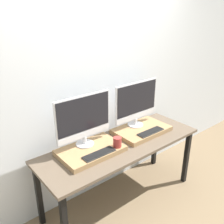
# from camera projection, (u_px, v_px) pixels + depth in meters

# --- Properties ---
(ground_plane) EXTENTS (12.00, 12.00, 0.00)m
(ground_plane) POSITION_uv_depth(u_px,v_px,m) (140.00, 215.00, 2.70)
(ground_plane) COLOR #756047
(wall_back) EXTENTS (8.00, 0.04, 2.60)m
(wall_back) POSITION_uv_depth(u_px,v_px,m) (98.00, 85.00, 2.70)
(wall_back) COLOR silver
(wall_back) RESTS_ON ground_plane
(workbench) EXTENTS (1.83, 0.64, 0.75)m
(workbench) POSITION_uv_depth(u_px,v_px,m) (121.00, 150.00, 2.67)
(workbench) COLOR brown
(workbench) RESTS_ON ground_plane
(wooden_riser_left) EXTENTS (0.63, 0.41, 0.05)m
(wooden_riser_left) POSITION_uv_depth(u_px,v_px,m) (91.00, 150.00, 2.46)
(wooden_riser_left) COLOR #99754C
(wooden_riser_left) RESTS_ON workbench
(monitor_left) EXTENTS (0.61, 0.18, 0.52)m
(monitor_left) POSITION_uv_depth(u_px,v_px,m) (84.00, 119.00, 2.41)
(monitor_left) COLOR silver
(monitor_left) RESTS_ON wooden_riser_left
(keyboard_left) EXTENTS (0.33, 0.10, 0.01)m
(keyboard_left) POSITION_uv_depth(u_px,v_px,m) (99.00, 154.00, 2.35)
(keyboard_left) COLOR #2D2D2D
(keyboard_left) RESTS_ON wooden_riser_left
(mug) EXTENTS (0.08, 0.08, 0.10)m
(mug) POSITION_uv_depth(u_px,v_px,m) (117.00, 142.00, 2.46)
(mug) COLOR #9E332D
(mug) RESTS_ON wooden_riser_left
(wooden_riser_right) EXTENTS (0.63, 0.41, 0.05)m
(wooden_riser_right) POSITION_uv_depth(u_px,v_px,m) (141.00, 130.00, 2.88)
(wooden_riser_right) COLOR #99754C
(wooden_riser_right) RESTS_ON workbench
(monitor_right) EXTENTS (0.61, 0.18, 0.52)m
(monitor_right) POSITION_uv_depth(u_px,v_px,m) (136.00, 102.00, 2.83)
(monitor_right) COLOR silver
(monitor_right) RESTS_ON wooden_riser_right
(keyboard_right) EXTENTS (0.33, 0.10, 0.01)m
(keyboard_right) POSITION_uv_depth(u_px,v_px,m) (151.00, 132.00, 2.76)
(keyboard_right) COLOR #2D2D2D
(keyboard_right) RESTS_ON wooden_riser_right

